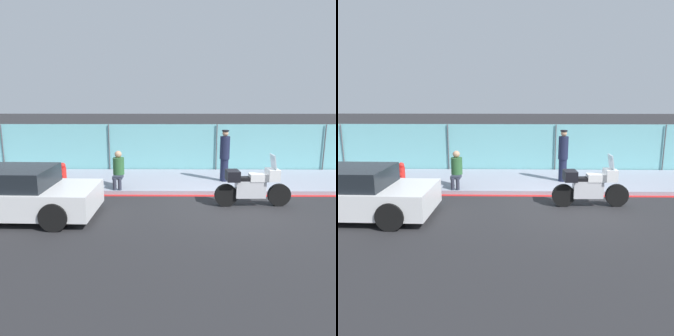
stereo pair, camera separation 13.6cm
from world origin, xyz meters
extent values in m
plane|color=#262628|center=(0.00, 0.00, 0.00)|extent=(120.00, 120.00, 0.00)
cube|color=#8E93A3|center=(0.00, 2.88, 0.07)|extent=(33.65, 3.37, 0.13)
cube|color=red|center=(0.00, 1.11, 0.00)|extent=(33.65, 0.18, 0.01)
cube|color=#6BB2B7|center=(0.00, 4.66, 1.02)|extent=(31.97, 0.08, 2.04)
cylinder|color=#4C4C51|center=(-9.06, 4.56, 1.02)|extent=(0.05, 0.05, 2.04)
cylinder|color=#4C4C51|center=(-4.53, 4.56, 1.02)|extent=(0.05, 0.05, 2.04)
cylinder|color=#4C4C51|center=(0.00, 4.56, 1.02)|extent=(0.05, 0.05, 2.04)
cylinder|color=#4C4C51|center=(4.53, 4.56, 1.02)|extent=(0.05, 0.05, 2.04)
cylinder|color=black|center=(1.25, 0.11, 0.33)|extent=(0.67, 0.16, 0.66)
cylinder|color=black|center=(-0.31, 0.07, 0.33)|extent=(0.67, 0.16, 0.66)
cube|color=silver|center=(0.39, 0.09, 0.52)|extent=(0.87, 0.30, 0.51)
cube|color=white|center=(0.61, 0.09, 0.86)|extent=(0.53, 0.32, 0.22)
cube|color=black|center=(0.30, 0.08, 0.82)|extent=(0.61, 0.30, 0.10)
cube|color=white|center=(1.02, 0.10, 0.94)|extent=(0.33, 0.48, 0.34)
cube|color=silver|center=(1.02, 0.10, 1.32)|extent=(0.12, 0.42, 0.42)
cube|color=black|center=(-0.14, 0.07, 0.92)|extent=(0.37, 0.51, 0.30)
cylinder|color=#191E38|center=(0.03, 2.57, 0.54)|extent=(0.29, 0.29, 0.82)
cylinder|color=#191E38|center=(0.03, 2.57, 1.36)|extent=(0.35, 0.35, 0.82)
sphere|color=tan|center=(0.03, 2.57, 1.88)|extent=(0.22, 0.22, 0.22)
cylinder|color=black|center=(0.03, 2.57, 1.97)|extent=(0.25, 0.25, 0.05)
cylinder|color=#2D3342|center=(-3.78, 1.30, 0.33)|extent=(0.12, 0.12, 0.40)
cylinder|color=#2D3342|center=(-3.61, 1.30, 0.33)|extent=(0.12, 0.12, 0.40)
cube|color=#2D3342|center=(-3.69, 1.50, 0.53)|extent=(0.32, 0.40, 0.10)
cylinder|color=#2D6033|center=(-3.69, 1.70, 0.86)|extent=(0.38, 0.38, 0.57)
sphere|color=tan|center=(-3.69, 1.70, 1.26)|extent=(0.23, 0.23, 0.23)
cube|color=silver|center=(-5.97, -0.90, 0.52)|extent=(4.23, 1.95, 0.66)
cube|color=black|center=(-6.18, -0.89, 1.09)|extent=(2.34, 1.68, 0.49)
cylinder|color=black|center=(-4.65, -0.05, 0.35)|extent=(0.70, 0.24, 0.69)
cylinder|color=black|center=(-4.70, -1.81, 0.35)|extent=(0.70, 0.24, 0.69)
cylinder|color=red|center=(-5.79, 2.28, 0.41)|extent=(0.23, 0.23, 0.56)
sphere|color=red|center=(-5.79, 2.28, 0.76)|extent=(0.21, 0.21, 0.21)
cylinder|color=red|center=(-5.79, 2.15, 0.44)|extent=(0.08, 0.09, 0.08)
camera|label=1|loc=(-1.92, -9.12, 3.10)|focal=35.00mm
camera|label=2|loc=(-1.78, -9.12, 3.10)|focal=35.00mm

